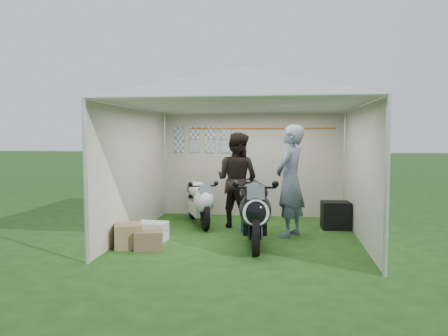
{
  "coord_description": "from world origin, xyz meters",
  "views": [
    {
      "loc": [
        0.74,
        -7.66,
        1.79
      ],
      "look_at": [
        -0.4,
        0.35,
        1.19
      ],
      "focal_mm": 35.0,
      "sensor_mm": 36.0,
      "label": 1
    }
  ],
  "objects_px": {
    "motorcycle_white": "(199,201)",
    "paddock_stand": "(252,223)",
    "crate_0": "(152,232)",
    "motorcycle_black": "(254,209)",
    "crate_2": "(141,239)",
    "crate_1": "(128,236)",
    "person_blue_jacket": "(290,181)",
    "crate_3": "(149,240)",
    "equipment_box": "(336,215)",
    "canopy_tent": "(244,91)",
    "person_dark_jacket": "(237,180)"
  },
  "relations": [
    {
      "from": "equipment_box",
      "to": "paddock_stand",
      "type": "bearing_deg",
      "value": -162.93
    },
    {
      "from": "equipment_box",
      "to": "crate_3",
      "type": "bearing_deg",
      "value": -147.45
    },
    {
      "from": "motorcycle_white",
      "to": "crate_2",
      "type": "xyz_separation_m",
      "value": [
        -0.61,
        -1.78,
        -0.38
      ]
    },
    {
      "from": "person_blue_jacket",
      "to": "crate_3",
      "type": "xyz_separation_m",
      "value": [
        -2.21,
        -1.22,
        -0.85
      ]
    },
    {
      "from": "person_dark_jacket",
      "to": "crate_3",
      "type": "relative_size",
      "value": 4.27
    },
    {
      "from": "canopy_tent",
      "to": "equipment_box",
      "type": "xyz_separation_m",
      "value": [
        1.7,
        0.81,
        -2.31
      ]
    },
    {
      "from": "motorcycle_white",
      "to": "crate_0",
      "type": "xyz_separation_m",
      "value": [
        -0.54,
        -1.44,
        -0.33
      ]
    },
    {
      "from": "motorcycle_white",
      "to": "paddock_stand",
      "type": "bearing_deg",
      "value": -46.01
    },
    {
      "from": "person_blue_jacket",
      "to": "crate_3",
      "type": "distance_m",
      "value": 2.66
    },
    {
      "from": "paddock_stand",
      "to": "crate_0",
      "type": "relative_size",
      "value": 0.84
    },
    {
      "from": "crate_3",
      "to": "motorcycle_white",
      "type": "bearing_deg",
      "value": 77.77
    },
    {
      "from": "crate_0",
      "to": "motorcycle_black",
      "type": "bearing_deg",
      "value": -0.32
    },
    {
      "from": "person_dark_jacket",
      "to": "person_blue_jacket",
      "type": "distance_m",
      "value": 1.23
    },
    {
      "from": "person_blue_jacket",
      "to": "crate_1",
      "type": "xyz_separation_m",
      "value": [
        -2.57,
        -1.15,
        -0.8
      ]
    },
    {
      "from": "crate_3",
      "to": "crate_1",
      "type": "bearing_deg",
      "value": 169.73
    },
    {
      "from": "canopy_tent",
      "to": "motorcycle_black",
      "type": "distance_m",
      "value": 2.1
    },
    {
      "from": "crate_1",
      "to": "canopy_tent",
      "type": "bearing_deg",
      "value": 32.04
    },
    {
      "from": "crate_2",
      "to": "crate_1",
      "type": "bearing_deg",
      "value": -147.2
    },
    {
      "from": "equipment_box",
      "to": "crate_0",
      "type": "bearing_deg",
      "value": -155.64
    },
    {
      "from": "motorcycle_black",
      "to": "equipment_box",
      "type": "xyz_separation_m",
      "value": [
        1.47,
        1.46,
        -0.33
      ]
    },
    {
      "from": "crate_1",
      "to": "crate_2",
      "type": "xyz_separation_m",
      "value": [
        0.18,
        0.12,
        -0.08
      ]
    },
    {
      "from": "person_blue_jacket",
      "to": "equipment_box",
      "type": "distance_m",
      "value": 1.37
    },
    {
      "from": "canopy_tent",
      "to": "crate_1",
      "type": "bearing_deg",
      "value": -147.96
    },
    {
      "from": "person_dark_jacket",
      "to": "equipment_box",
      "type": "height_order",
      "value": "person_dark_jacket"
    },
    {
      "from": "motorcycle_black",
      "to": "person_blue_jacket",
      "type": "height_order",
      "value": "person_blue_jacket"
    },
    {
      "from": "motorcycle_white",
      "to": "person_blue_jacket",
      "type": "xyz_separation_m",
      "value": [
        1.78,
        -0.74,
        0.5
      ]
    },
    {
      "from": "canopy_tent",
      "to": "paddock_stand",
      "type": "xyz_separation_m",
      "value": [
        0.13,
        0.33,
        -2.42
      ]
    },
    {
      "from": "crate_2",
      "to": "motorcycle_black",
      "type": "bearing_deg",
      "value": 10.4
    },
    {
      "from": "motorcycle_black",
      "to": "crate_0",
      "type": "height_order",
      "value": "motorcycle_black"
    },
    {
      "from": "crate_1",
      "to": "crate_2",
      "type": "relative_size",
      "value": 1.43
    },
    {
      "from": "motorcycle_black",
      "to": "crate_0",
      "type": "bearing_deg",
      "value": 173.47
    },
    {
      "from": "canopy_tent",
      "to": "paddock_stand",
      "type": "height_order",
      "value": "canopy_tent"
    },
    {
      "from": "canopy_tent",
      "to": "crate_3",
      "type": "relative_size",
      "value": 13.05
    },
    {
      "from": "canopy_tent",
      "to": "motorcycle_black",
      "type": "bearing_deg",
      "value": -70.08
    },
    {
      "from": "motorcycle_black",
      "to": "motorcycle_white",
      "type": "bearing_deg",
      "value": 123.33
    },
    {
      "from": "motorcycle_white",
      "to": "paddock_stand",
      "type": "relative_size",
      "value": 4.12
    },
    {
      "from": "person_blue_jacket",
      "to": "equipment_box",
      "type": "height_order",
      "value": "person_blue_jacket"
    },
    {
      "from": "paddock_stand",
      "to": "crate_0",
      "type": "height_order",
      "value": "crate_0"
    },
    {
      "from": "paddock_stand",
      "to": "person_dark_jacket",
      "type": "height_order",
      "value": "person_dark_jacket"
    },
    {
      "from": "canopy_tent",
      "to": "crate_0",
      "type": "xyz_separation_m",
      "value": [
        -1.5,
        -0.64,
        -2.41
      ]
    },
    {
      "from": "canopy_tent",
      "to": "equipment_box",
      "type": "height_order",
      "value": "canopy_tent"
    },
    {
      "from": "crate_0",
      "to": "equipment_box",
      "type": "bearing_deg",
      "value": 24.36
    },
    {
      "from": "crate_2",
      "to": "canopy_tent",
      "type": "bearing_deg",
      "value": 31.95
    },
    {
      "from": "crate_2",
      "to": "crate_3",
      "type": "xyz_separation_m",
      "value": [
        0.18,
        -0.18,
        0.04
      ]
    },
    {
      "from": "crate_2",
      "to": "paddock_stand",
      "type": "bearing_deg",
      "value": 37.6
    },
    {
      "from": "crate_2",
      "to": "crate_3",
      "type": "distance_m",
      "value": 0.26
    },
    {
      "from": "person_dark_jacket",
      "to": "crate_2",
      "type": "xyz_separation_m",
      "value": [
        -1.37,
        -1.73,
        -0.82
      ]
    },
    {
      "from": "motorcycle_white",
      "to": "equipment_box",
      "type": "relative_size",
      "value": 3.22
    },
    {
      "from": "motorcycle_black",
      "to": "crate_0",
      "type": "relative_size",
      "value": 4.44
    },
    {
      "from": "canopy_tent",
      "to": "person_blue_jacket",
      "type": "relative_size",
      "value": 2.86
    }
  ]
}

